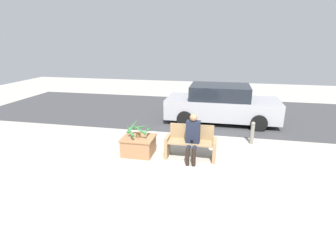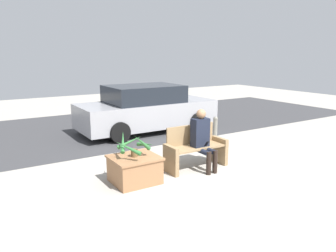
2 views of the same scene
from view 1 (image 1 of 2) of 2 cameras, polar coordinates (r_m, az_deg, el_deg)
ground_plane at (r=6.73m, az=2.72°, el=-10.00°), size 30.00×30.00×0.00m
road_surface at (r=12.18m, az=7.11°, el=3.03°), size 20.00×6.00×0.01m
bench at (r=7.36m, az=4.98°, el=-3.76°), size 1.41×0.50×0.93m
person_seated at (r=7.09m, az=5.39°, el=-2.09°), size 0.37×0.58×1.32m
planter_box at (r=7.66m, az=-6.40°, el=-4.12°), size 0.90×0.82×0.52m
potted_plant at (r=7.50m, az=-6.56°, el=-0.72°), size 0.71×0.71×0.51m
parked_car at (r=10.73m, az=11.50°, el=4.67°), size 4.39×1.98×1.49m
bollard_post at (r=8.75m, az=17.89°, el=-1.27°), size 0.13×0.13×0.74m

